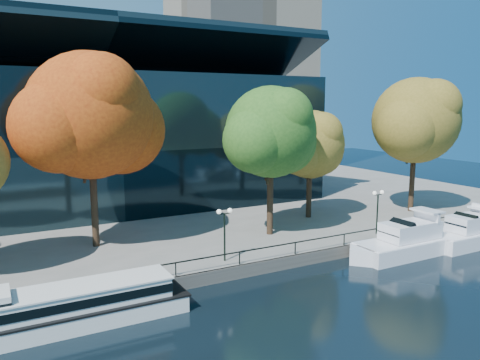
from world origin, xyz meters
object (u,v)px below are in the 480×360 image
tour_boat (66,307)px  lamp_2 (378,202)px  tree_5 (417,122)px  cruiser_far (471,233)px  cruiser_near (410,241)px  lamp_1 (225,222)px  tree_2 (93,118)px  tree_3 (273,134)px  tree_4 (312,146)px

tour_boat → lamp_2: bearing=6.9°
tour_boat → tree_5: size_ratio=1.01×
cruiser_far → tour_boat: bearing=178.5°
cruiser_near → cruiser_far: 6.97m
tour_boat → lamp_1: lamp_1 is taller
tree_2 → lamp_1: size_ratio=3.94×
tree_2 → lamp_2: tree_2 is taller
tree_3 → tree_4: (7.05, 3.60, -1.61)m
tree_2 → tree_3: (14.66, -3.81, -1.47)m
cruiser_near → lamp_1: lamp_1 is taller
cruiser_far → tree_5: 13.80m
cruiser_far → lamp_2: bearing=150.1°
tree_2 → lamp_1: tree_2 is taller
tree_5 → lamp_2: tree_5 is taller
tour_boat → tree_5: 39.96m
lamp_1 → cruiser_near: bearing=-12.2°
cruiser_near → tree_2: 28.34m
cruiser_far → lamp_2: (-7.39, 4.26, 2.84)m
tree_2 → lamp_2: 25.69m
tour_boat → tree_3: tree_3 is taller
tree_3 → tree_5: tree_5 is taller
tree_2 → lamp_1: bearing=-48.3°
tree_2 → lamp_2: size_ratio=3.94×
tour_boat → tree_2: (4.36, 11.76, 10.39)m
cruiser_near → lamp_1: 16.60m
cruiser_near → tree_3: (-8.85, 8.09, 8.96)m
cruiser_far → tree_3: (-15.78, 8.88, 8.97)m
tree_2 → tree_3: bearing=-14.6°
tour_boat → cruiser_near: size_ratio=1.15×
tree_3 → tree_5: (18.84, 0.51, 0.68)m
tree_5 → lamp_1: bearing=-168.8°
cruiser_near → lamp_2: 4.50m
tree_5 → lamp_1: tree_5 is taller
tree_5 → cruiser_near: bearing=-139.3°
tree_2 → tree_3: tree_2 is taller
cruiser_near → tree_5: tree_5 is taller
cruiser_near → tree_5: bearing=40.7°
cruiser_near → tree_4: (-1.80, 11.69, 7.34)m
tree_4 → lamp_2: bearing=-80.8°
tour_boat → tree_4: 29.43m
cruiser_far → tree_3: 20.20m
cruiser_near → tree_4: size_ratio=1.14×
tree_5 → lamp_2: (-10.46, -5.13, -6.80)m
tour_boat → tree_4: tree_4 is taller
tree_3 → lamp_2: tree_3 is taller
tour_boat → lamp_2: size_ratio=3.65×
cruiser_far → tree_2: bearing=157.4°
cruiser_near → tree_5: 16.32m
lamp_2 → tour_boat: bearing=-173.1°
cruiser_far → tree_2: tree_2 is taller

